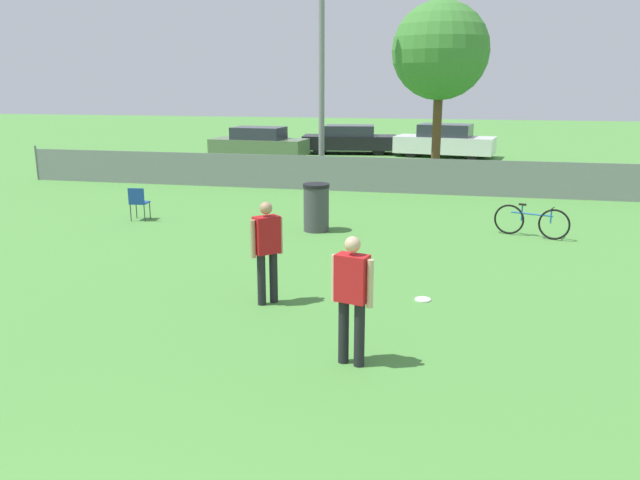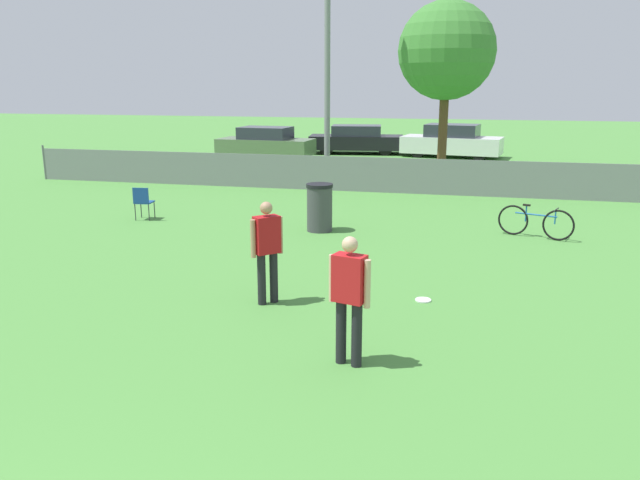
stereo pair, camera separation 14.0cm
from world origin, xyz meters
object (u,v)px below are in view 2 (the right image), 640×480
Objects in this scene: frisbee_disc at (423,300)px; parked_car_white at (452,142)px; folding_chair_sideline at (143,201)px; parked_car_dark at (356,140)px; player_defender_red at (349,293)px; trash_bin at (320,207)px; player_thrower_red at (267,246)px; bicycle_sideline at (535,222)px; light_pole at (327,20)px; tree_near_pole at (447,51)px; parked_car_olive at (266,143)px.

frisbee_disc is 20.21m from parked_car_white.
parked_car_dark reaches higher than folding_chair_sideline.
trash_bin is (-2.00, 6.84, -0.37)m from player_defender_red.
frisbee_disc is (2.36, 0.66, -0.91)m from player_thrower_red.
player_thrower_red is 0.34× the size of parked_car_dark.
bicycle_sideline is (9.40, 0.33, -0.14)m from folding_chair_sideline.
parked_car_dark is at bearing 93.69° from light_pole.
player_thrower_red is (-1.99, -14.04, -3.49)m from tree_near_pole.
light_pole is 10.20m from parked_car_dark.
player_defender_red reaches higher than bicycle_sideline.
light_pole is 13.46m from frisbee_disc.
tree_near_pole reaches higher than trash_bin.
trash_bin reaches higher than bicycle_sideline.
light_pole is at bearing -105.53° from parked_car_white.
folding_chair_sideline is (-6.58, 6.97, -0.43)m from player_defender_red.
trash_bin is at bearing -89.57° from parked_car_white.
frisbee_disc is 8.57m from folding_chair_sideline.
parked_car_white is (2.14, 20.85, -0.20)m from player_thrower_red.
bicycle_sideline is at bearing 66.30° from frisbee_disc.
parked_car_dark reaches higher than trash_bin.
folding_chair_sideline is 0.19× the size of parked_car_olive.
light_pole is at bearing 109.87° from frisbee_disc.
bicycle_sideline is 16.72m from parked_car_olive.
trash_bin is at bearing 48.57° from player_thrower_red.
player_defender_red is (-0.35, -15.91, -3.49)m from tree_near_pole.
tree_near_pole is 23.94× the size of frisbee_disc.
light_pole is at bearing -119.24° from folding_chair_sideline.
folding_chair_sideline is 0.76× the size of trash_bin.
player_thrower_red is (1.84, -12.28, -4.42)m from light_pole.
parked_car_white is (0.15, 6.81, -3.69)m from tree_near_pole.
tree_near_pole reaches higher than parked_car_olive.
parked_car_olive is 0.93× the size of parked_car_white.
trash_bin is (-4.82, -0.47, 0.20)m from bicycle_sideline.
parked_car_white is at bearing 118.45° from bicycle_sideline.
frisbee_disc is 0.16× the size of bicycle_sideline.
tree_near_pole is 16.29m from player_defender_red.
bicycle_sideline is at bearing -73.97° from tree_near_pole.
trash_bin is 0.25× the size of parked_car_olive.
parked_car_olive is at bearing 113.12° from trash_bin.
frisbee_disc is 0.05× the size of parked_car_white.
light_pole is 2.08× the size of parked_car_olive.
frisbee_disc is 19.67m from parked_car_olive.
folding_chair_sideline is at bearing -81.35° from parked_car_olive.
tree_near_pole reaches higher than parked_car_dark.
player_thrower_red is 0.37× the size of parked_car_olive.
tree_near_pole is 1.39× the size of parked_car_olive.
light_pole is at bearing 152.51° from bicycle_sideline.
player_defender_red is at bearing -91.23° from bicycle_sideline.
parked_car_white is (4.56, -0.48, 0.04)m from parked_car_dark.
folding_chair_sideline is at bearing 88.48° from player_thrower_red.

